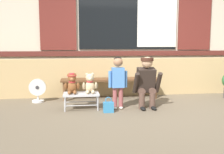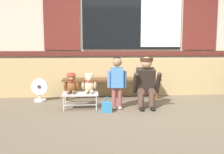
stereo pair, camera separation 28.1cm
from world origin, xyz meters
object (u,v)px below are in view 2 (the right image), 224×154
at_px(small_display_bench, 80,95).
at_px(handbag_on_ground, 107,107).
at_px(teddy_bear_with_hat, 71,83).
at_px(wooden_bench_long, 112,82).
at_px(floor_fan, 40,90).
at_px(adult_crouching, 146,83).
at_px(teddy_bear_plain, 89,84).
at_px(child_standing, 117,77).

xyz_separation_m(small_display_bench, handbag_on_ground, (0.46, -0.27, -0.17)).
distance_m(teddy_bear_with_hat, handbag_on_ground, 0.78).
relative_size(wooden_bench_long, small_display_bench, 3.28).
xyz_separation_m(small_display_bench, floor_fan, (-0.87, 0.69, -0.03)).
xyz_separation_m(teddy_bear_with_hat, adult_crouching, (1.36, -0.05, 0.01)).
relative_size(teddy_bear_plain, handbag_on_ground, 1.34).
bearing_deg(floor_fan, handbag_on_ground, -35.92).
height_order(wooden_bench_long, adult_crouching, adult_crouching).
relative_size(teddy_bear_plain, child_standing, 0.38).
bearing_deg(floor_fan, teddy_bear_with_hat, -44.26).
relative_size(teddy_bear_with_hat, floor_fan, 0.76).
bearing_deg(small_display_bench, floor_fan, 141.43).
bearing_deg(small_display_bench, teddy_bear_plain, 0.51).
bearing_deg(wooden_bench_long, handbag_on_ground, -98.90).
relative_size(wooden_bench_long, teddy_bear_with_hat, 5.78).
height_order(teddy_bear_with_hat, floor_fan, teddy_bear_with_hat).
bearing_deg(teddy_bear_with_hat, small_display_bench, -0.77).
xyz_separation_m(small_display_bench, teddy_bear_plain, (0.16, 0.00, 0.20)).
bearing_deg(teddy_bear_plain, teddy_bear_with_hat, 179.87).
relative_size(child_standing, handbag_on_ground, 3.52).
height_order(child_standing, handbag_on_ground, child_standing).
distance_m(teddy_bear_plain, floor_fan, 1.26).
bearing_deg(adult_crouching, child_standing, -178.37).
bearing_deg(small_display_bench, teddy_bear_with_hat, 179.23).
distance_m(child_standing, adult_crouching, 0.55).
height_order(teddy_bear_plain, floor_fan, teddy_bear_plain).
bearing_deg(wooden_bench_long, teddy_bear_with_hat, -133.34).
relative_size(child_standing, adult_crouching, 1.01).
bearing_deg(handbag_on_ground, teddy_bear_plain, 137.95).
bearing_deg(teddy_bear_with_hat, adult_crouching, -1.96).
bearing_deg(teddy_bear_plain, child_standing, -6.97).
relative_size(wooden_bench_long, floor_fan, 4.37).
bearing_deg(floor_fan, teddy_bear_plain, -33.90).
bearing_deg(child_standing, teddy_bear_with_hat, 175.68).
height_order(teddy_bear_with_hat, handbag_on_ground, teddy_bear_with_hat).
height_order(adult_crouching, floor_fan, adult_crouching).
height_order(teddy_bear_plain, child_standing, child_standing).
bearing_deg(adult_crouching, handbag_on_ground, -162.93).
relative_size(small_display_bench, adult_crouching, 0.67).
height_order(teddy_bear_with_hat, child_standing, child_standing).
distance_m(small_display_bench, teddy_bear_with_hat, 0.26).
distance_m(child_standing, floor_fan, 1.74).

